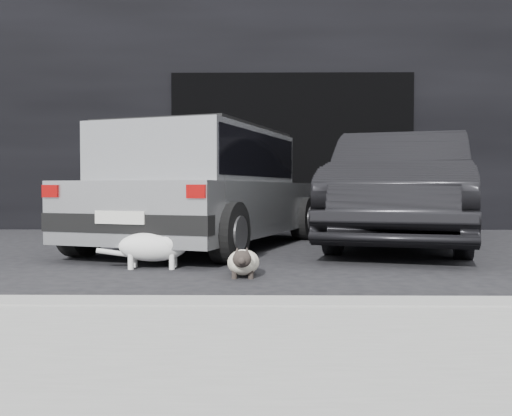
{
  "coord_description": "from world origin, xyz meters",
  "views": [
    {
      "loc": [
        0.51,
        -5.51,
        0.7
      ],
      "look_at": [
        0.45,
        -0.63,
        0.53
      ],
      "focal_mm": 40.0,
      "sensor_mm": 36.0,
      "label": 1
    }
  ],
  "objects_px": {
    "silver_hatchback": "(205,183)",
    "cat_siamese": "(243,262)",
    "second_car": "(402,188)",
    "cat_white": "(158,245)"
  },
  "relations": [
    {
      "from": "silver_hatchback",
      "to": "cat_siamese",
      "type": "height_order",
      "value": "silver_hatchback"
    },
    {
      "from": "silver_hatchback",
      "to": "cat_siamese",
      "type": "bearing_deg",
      "value": -57.73
    },
    {
      "from": "silver_hatchback",
      "to": "second_car",
      "type": "xyz_separation_m",
      "value": [
        2.36,
        0.28,
        -0.06
      ]
    },
    {
      "from": "silver_hatchback",
      "to": "cat_white",
      "type": "xyz_separation_m",
      "value": [
        -0.24,
        -1.72,
        -0.55
      ]
    },
    {
      "from": "silver_hatchback",
      "to": "cat_white",
      "type": "bearing_deg",
      "value": -79.01
    },
    {
      "from": "silver_hatchback",
      "to": "second_car",
      "type": "distance_m",
      "value": 2.38
    },
    {
      "from": "second_car",
      "to": "cat_white",
      "type": "bearing_deg",
      "value": -126.57
    },
    {
      "from": "cat_white",
      "to": "cat_siamese",
      "type": "bearing_deg",
      "value": 57.91
    },
    {
      "from": "silver_hatchback",
      "to": "cat_siamese",
      "type": "relative_size",
      "value": 5.42
    },
    {
      "from": "second_car",
      "to": "cat_white",
      "type": "relative_size",
      "value": 4.7
    }
  ]
}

